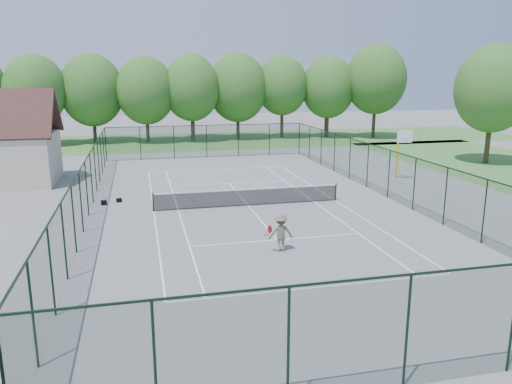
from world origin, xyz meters
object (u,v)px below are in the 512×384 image
tennis_net (248,196)px  tennis_player (281,233)px  basketball_goal (401,144)px  sports_bag_a (104,203)px

tennis_net → tennis_player: 7.86m
tennis_net → basketball_goal: size_ratio=3.04×
tennis_net → sports_bag_a: bearing=165.4°
basketball_goal → tennis_player: (-12.86, -12.91, -1.73)m
tennis_net → sports_bag_a: size_ratio=32.56×
tennis_net → tennis_player: (-0.26, -7.85, 0.26)m
sports_bag_a → basketball_goal: bearing=2.9°
tennis_net → sports_bag_a: tennis_net is taller
tennis_net → tennis_player: tennis_player is taller
basketball_goal → tennis_net: bearing=-158.1°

